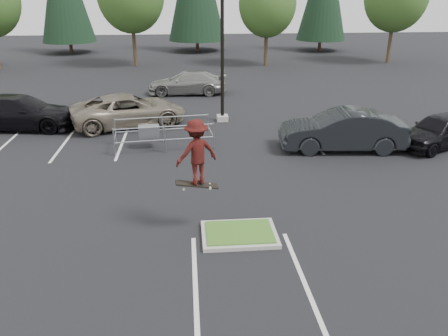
{
  "coord_description": "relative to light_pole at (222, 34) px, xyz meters",
  "views": [
    {
      "loc": [
        -1.41,
        -11.0,
        6.78
      ],
      "look_at": [
        -0.32,
        1.5,
        1.56
      ],
      "focal_mm": 35.0,
      "sensor_mm": 36.0,
      "label": 1
    }
  ],
  "objects": [
    {
      "name": "cart_corral",
      "position": [
        -3.49,
        -4.05,
        -3.78
      ],
      "size": [
        4.53,
        2.04,
        1.24
      ],
      "rotation": [
        0.0,
        0.0,
        0.11
      ],
      "color": "#979AA0",
      "rests_on": "ground"
    },
    {
      "name": "grass_median",
      "position": [
        -0.5,
        -12.0,
        -4.48
      ],
      "size": [
        2.2,
        1.6,
        0.16
      ],
      "color": "#A09C95",
      "rests_on": "ground"
    },
    {
      "name": "car_r_black",
      "position": [
        9.5,
        -5.0,
        -3.79
      ],
      "size": [
        4.84,
        3.52,
        1.53
      ],
      "primitive_type": "imported",
      "rotation": [
        0.0,
        0.0,
        5.14
      ],
      "color": "black",
      "rests_on": "ground"
    },
    {
      "name": "decid_c",
      "position": [
        5.49,
        17.83,
        0.69
      ],
      "size": [
        5.12,
        5.12,
        8.38
      ],
      "color": "#38281C",
      "rests_on": "ground"
    },
    {
      "name": "stall_lines",
      "position": [
        -1.85,
        -5.98,
        -4.56
      ],
      "size": [
        22.62,
        17.6,
        0.01
      ],
      "color": "silver",
      "rests_on": "ground"
    },
    {
      "name": "light_pole",
      "position": [
        0.0,
        0.0,
        0.0
      ],
      "size": [
        0.7,
        0.6,
        10.12
      ],
      "color": "#A09C95",
      "rests_on": "ground"
    },
    {
      "name": "car_l_tan",
      "position": [
        -5.0,
        -0.5,
        -3.74
      ],
      "size": [
        6.44,
        4.4,
        1.64
      ],
      "primitive_type": "imported",
      "rotation": [
        0.0,
        0.0,
        1.88
      ],
      "color": "#796D5C",
      "rests_on": "ground"
    },
    {
      "name": "car_far_silver",
      "position": [
        -1.84,
        6.69,
        -3.8
      ],
      "size": [
        5.36,
        2.4,
        1.53
      ],
      "primitive_type": "imported",
      "rotation": [
        0.0,
        0.0,
        4.66
      ],
      "color": "gray",
      "rests_on": "ground"
    },
    {
      "name": "car_r_charc",
      "position": [
        4.93,
        -5.0,
        -3.66
      ],
      "size": [
        5.6,
        2.36,
        1.8
      ],
      "primitive_type": "imported",
      "rotation": [
        0.0,
        0.0,
        4.63
      ],
      "color": "black",
      "rests_on": "ground"
    },
    {
      "name": "ground",
      "position": [
        -0.5,
        -12.0,
        -4.56
      ],
      "size": [
        120.0,
        120.0,
        0.0
      ],
      "primitive_type": "plane",
      "color": "black",
      "rests_on": "ground"
    },
    {
      "name": "car_l_black",
      "position": [
        -10.5,
        -0.5,
        -3.7
      ],
      "size": [
        6.11,
        3.0,
        1.71
      ],
      "primitive_type": "imported",
      "rotation": [
        0.0,
        0.0,
        1.47
      ],
      "color": "black",
      "rests_on": "ground"
    },
    {
      "name": "skateboarder",
      "position": [
        -1.7,
        -11.55,
        -2.06
      ],
      "size": [
        1.4,
        1.13,
        2.08
      ],
      "rotation": [
        0.0,
        0.0,
        3.55
      ],
      "color": "black",
      "rests_on": "ground"
    }
  ]
}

